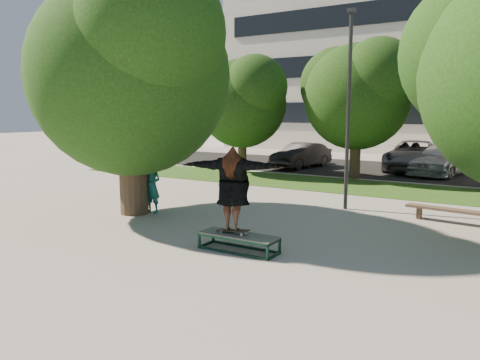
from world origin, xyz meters
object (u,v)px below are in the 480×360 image
Objects in this scene: lamppost at (348,108)px; car_silver_a at (302,153)px; car_grey at (414,156)px; bench at (456,212)px; car_silver_b at (443,159)px; tree_left at (130,64)px; car_dark at (301,156)px; bystander at (152,186)px; grind_box at (239,243)px.

lamppost is 12.48m from car_silver_a.
lamppost is at bearing -93.90° from car_grey.
lamppost is at bearing -67.99° from car_silver_a.
bench is 0.52× the size of car_silver_b.
tree_left is 1.26× the size of car_grey.
car_dark is 0.81× the size of car_silver_b.
bystander is 0.39× the size of car_silver_a.
lamppost is 1.20× the size of car_silver_b.
bench is at bearing -68.11° from car_silver_b.
car_dark is (-0.50, 13.31, -3.74)m from tree_left.
lamppost is at bearing 36.24° from bystander.
tree_left reaches higher than lamppost.
car_dark is 0.73× the size of car_grey.
car_grey is (0.22, 16.96, 0.59)m from grind_box.
bench is 0.65× the size of car_silver_a.
grind_box is 0.44× the size of car_dark.
car_silver_a is 0.73× the size of car_grey.
grind_box is 0.32× the size of car_grey.
bystander is 0.29× the size of car_grey.
bystander is 8.70m from bench.
lamppost is 11.58m from car_grey.
tree_left reaches higher than grind_box.
car_silver_a is (-5.79, 16.14, 0.51)m from grind_box.
tree_left is at bearing -94.92° from car_silver_a.
grind_box is 16.29m from car_silver_b.
car_silver_b is at bearing -31.73° from car_grey.
car_dark is (-5.80, 9.41, -2.47)m from lamppost.
lamppost reaches higher than bench.
bystander is at bearing -92.88° from car_silver_a.
bench is 11.09m from car_silver_b.
tree_left is at bearing -102.71° from car_silver_b.
bench is at bearing -6.21° from lamppost.
bystander is at bearing -112.10° from car_grey.
car_grey is (6.01, 0.82, 0.08)m from car_silver_a.
bystander is 0.32× the size of car_silver_b.
tree_left reaches higher than car_dark.
bystander is 13.08m from car_dark.
grind_box is 16.97m from car_grey.
bystander is at bearing -75.61° from car_dark.
car_dark reaches higher than grind_box.
lamppost is 1.48× the size of car_silver_a.
bench is 13.30m from car_dark.
car_dark is 7.18m from car_silver_b.
tree_left is 6.70m from lamppost.
bystander is (-4.32, 1.99, 0.62)m from grind_box.
lamppost is 6.46m from bystander.
tree_left is 1.73× the size of car_dark.
bystander reaches higher than car_silver_a.
tree_left is at bearing -150.41° from bench.
bystander reaches higher than car_grey.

